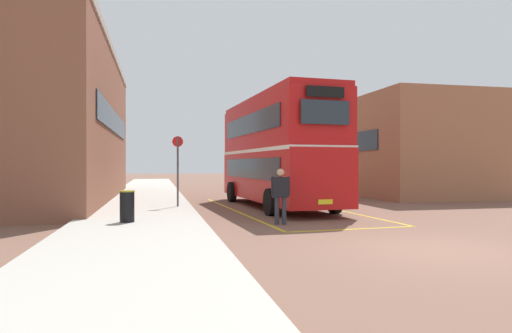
{
  "coord_description": "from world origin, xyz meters",
  "views": [
    {
      "loc": [
        -5.95,
        -8.72,
        1.88
      ],
      "look_at": [
        -0.99,
        13.37,
        1.76
      ],
      "focal_mm": 31.21,
      "sensor_mm": 36.0,
      "label": 1
    }
  ],
  "objects": [
    {
      "name": "ground_plane",
      "position": [
        0.0,
        14.4,
        0.0
      ],
      "size": [
        135.6,
        135.6,
        0.0
      ],
      "primitive_type": "plane",
      "color": "brown"
    },
    {
      "name": "sidewalk_left",
      "position": [
        -6.5,
        16.8,
        0.07
      ],
      "size": [
        4.0,
        57.6,
        0.14
      ],
      "primitive_type": "cube",
      "color": "#B2ADA3",
      "rests_on": "ground"
    },
    {
      "name": "brick_building_left",
      "position": [
        -11.1,
        15.38,
        3.9
      ],
      "size": [
        6.12,
        18.68,
        7.79
      ],
      "color": "brown",
      "rests_on": "ground"
    },
    {
      "name": "depot_building_right",
      "position": [
        9.07,
        19.54,
        2.9
      ],
      "size": [
        7.2,
        17.86,
        5.81
      ],
      "color": "#9E6647",
      "rests_on": "ground"
    },
    {
      "name": "double_decker_bus",
      "position": [
        -0.8,
        10.12,
        2.51
      ],
      "size": [
        3.31,
        10.13,
        4.75
      ],
      "color": "black",
      "rests_on": "ground"
    },
    {
      "name": "single_deck_bus",
      "position": [
        3.58,
        29.17,
        1.64
      ],
      "size": [
        3.24,
        9.57,
        3.02
      ],
      "color": "black",
      "rests_on": "ground"
    },
    {
      "name": "pedestrian_boarding",
      "position": [
        -2.19,
        4.56,
        1.01
      ],
      "size": [
        0.57,
        0.31,
        1.74
      ],
      "color": "#2D2D38",
      "rests_on": "ground"
    },
    {
      "name": "litter_bin",
      "position": [
        -6.81,
        5.12,
        0.62
      ],
      "size": [
        0.45,
        0.45,
        0.95
      ],
      "color": "black",
      "rests_on": "sidewalk_left"
    },
    {
      "name": "bus_stop_sign",
      "position": [
        -5.09,
        9.84,
        1.87
      ],
      "size": [
        0.44,
        0.08,
        2.89
      ],
      "color": "#4C4C51",
      "rests_on": "sidewalk_left"
    },
    {
      "name": "bay_marking_yellow",
      "position": [
        -0.75,
        8.23,
        0.0
      ],
      "size": [
        4.98,
        12.26,
        0.01
      ],
      "color": "gold",
      "rests_on": "ground"
    }
  ]
}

